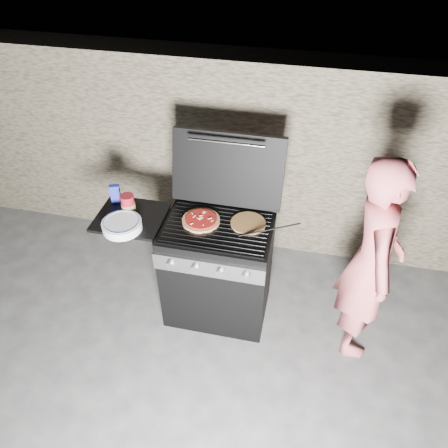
% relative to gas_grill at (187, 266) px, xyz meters
% --- Properties ---
extents(ground, '(50.00, 50.00, 0.00)m').
position_rel_gas_grill_xyz_m(ground, '(0.25, 0.00, -0.46)').
color(ground, '#3E3D3D').
extents(stone_wall, '(8.00, 0.35, 1.80)m').
position_rel_gas_grill_xyz_m(stone_wall, '(0.25, 1.05, 0.44)').
color(stone_wall, '#7C7158').
rests_on(stone_wall, ground).
extents(gas_grill, '(1.34, 0.79, 0.91)m').
position_rel_gas_grill_xyz_m(gas_grill, '(0.00, 0.00, 0.00)').
color(gas_grill, black).
rests_on(gas_grill, ground).
extents(pizza_topped, '(0.35, 0.35, 0.03)m').
position_rel_gas_grill_xyz_m(pizza_topped, '(0.12, 0.04, 0.47)').
color(pizza_topped, tan).
rests_on(pizza_topped, gas_grill).
extents(pizza_plain, '(0.29, 0.29, 0.01)m').
position_rel_gas_grill_xyz_m(pizza_plain, '(0.46, 0.08, 0.46)').
color(pizza_plain, tan).
rests_on(pizza_plain, gas_grill).
extents(sauce_jar, '(0.13, 0.13, 0.16)m').
position_rel_gas_grill_xyz_m(sauce_jar, '(-0.44, 0.04, 0.53)').
color(sauce_jar, maroon).
rests_on(sauce_jar, gas_grill).
extents(blue_carton, '(0.08, 0.06, 0.16)m').
position_rel_gas_grill_xyz_m(blue_carton, '(-0.58, 0.14, 0.53)').
color(blue_carton, '#2028A8').
rests_on(blue_carton, gas_grill).
extents(plate_stack, '(0.30, 0.30, 0.07)m').
position_rel_gas_grill_xyz_m(plate_stack, '(-0.42, -0.15, 0.48)').
color(plate_stack, white).
rests_on(plate_stack, gas_grill).
extents(person, '(0.45, 0.64, 1.66)m').
position_rel_gas_grill_xyz_m(person, '(1.34, -0.04, 0.37)').
color(person, '#DE6167').
rests_on(person, ground).
extents(tongs, '(0.42, 0.15, 0.09)m').
position_rel_gas_grill_xyz_m(tongs, '(0.63, 0.00, 0.50)').
color(tongs, black).
rests_on(tongs, gas_grill).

